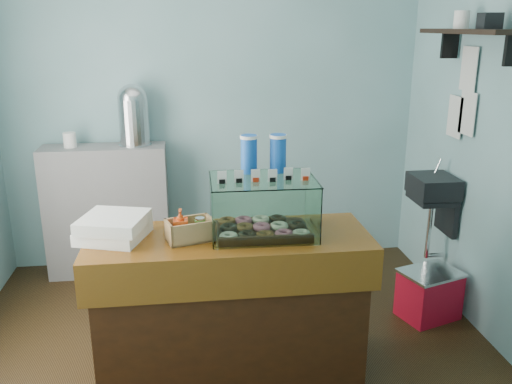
{
  "coord_description": "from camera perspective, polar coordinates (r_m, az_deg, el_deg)",
  "views": [
    {
      "loc": [
        -0.21,
        -3.09,
        2.04
      ],
      "look_at": [
        0.17,
        -0.15,
        1.12
      ],
      "focal_mm": 38.0,
      "sensor_mm": 36.0,
      "label": 1
    }
  ],
  "objects": [
    {
      "name": "coffee_urn",
      "position": [
        4.5,
        -12.78,
        8.07
      ],
      "size": [
        0.27,
        0.27,
        0.5
      ],
      "color": "silver",
      "rests_on": "back_shelf"
    },
    {
      "name": "ground",
      "position": [
        3.71,
        -2.95,
        -16.2
      ],
      "size": [
        3.5,
        3.5,
        0.0
      ],
      "primitive_type": "plane",
      "color": "black",
      "rests_on": "ground"
    },
    {
      "name": "condiment_crate",
      "position": [
        3.0,
        -7.17,
        -3.9
      ],
      "size": [
        0.28,
        0.21,
        0.19
      ],
      "rotation": [
        0.0,
        0.0,
        0.29
      ],
      "color": "tan",
      "rests_on": "counter"
    },
    {
      "name": "pastry_boxes",
      "position": [
        3.11,
        -14.77,
        -3.6
      ],
      "size": [
        0.42,
        0.43,
        0.13
      ],
      "rotation": [
        0.0,
        0.0,
        -0.31
      ],
      "color": "white",
      "rests_on": "counter"
    },
    {
      "name": "counter",
      "position": [
        3.26,
        -2.71,
        -11.9
      ],
      "size": [
        1.6,
        0.6,
        0.9
      ],
      "color": "#3D1C0B",
      "rests_on": "ground"
    },
    {
      "name": "display_case",
      "position": [
        3.08,
        0.66,
        -1.11
      ],
      "size": [
        0.6,
        0.44,
        0.54
      ],
      "rotation": [
        0.0,
        0.0,
        -0.02
      ],
      "color": "black",
      "rests_on": "counter"
    },
    {
      "name": "back_shelf",
      "position": [
        4.71,
        -15.32,
        -1.91
      ],
      "size": [
        1.0,
        0.32,
        1.1
      ],
      "primitive_type": "cube",
      "color": "gray",
      "rests_on": "ground"
    },
    {
      "name": "red_cooler",
      "position": [
        4.17,
        17.75,
        -10.19
      ],
      "size": [
        0.48,
        0.42,
        0.36
      ],
      "rotation": [
        0.0,
        0.0,
        0.32
      ],
      "color": "red",
      "rests_on": "ground"
    },
    {
      "name": "room_shell",
      "position": [
        3.13,
        -2.96,
        11.02
      ],
      "size": [
        3.54,
        3.04,
        2.82
      ],
      "color": "#6FA0A2",
      "rests_on": "ground"
    }
  ]
}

